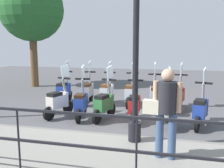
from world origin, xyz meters
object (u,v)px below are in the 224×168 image
Objects in this scene: scooter_far_2 at (131,93)px; scooter_far_3 at (107,91)px; scooter_near_1 at (170,108)px; pedestrian_with_bag at (166,107)px; scooter_near_2 at (134,105)px; scooter_far_0 at (179,95)px; scooter_near_5 at (58,101)px; scooter_far_4 at (88,91)px; lamp_post_near at (136,54)px; tree_large at (32,10)px; scooter_far_1 at (154,95)px; scooter_far_5 at (64,90)px; scooter_near_0 at (201,109)px; scooter_near_3 at (104,103)px; scooter_near_4 at (81,103)px.

scooter_far_2 and scooter_far_3 have the same top height.
pedestrian_with_bag is at bearing 171.66° from scooter_near_1.
scooter_far_3 is (4.11, 2.11, -0.60)m from pedestrian_with_bag.
scooter_near_2 is 2.01m from scooter_far_0.
scooter_near_5 is 1.00× the size of scooter_far_4.
lamp_post_near is at bearing -150.69° from scooter_far_3.
scooter_near_1 is (-4.76, -6.72, -3.31)m from tree_large.
scooter_near_5 is 3.14m from scooter_far_1.
scooter_near_2 is 1.00× the size of scooter_far_5.
tree_large is 3.50× the size of scooter_near_0.
tree_large is 3.50× the size of scooter_far_0.
scooter_near_3 is 0.68m from scooter_near_4.
tree_large reaches higher than scooter_near_1.
scooter_far_2 is at bearing -83.94° from scooter_far_3.
scooter_far_3 is 1.00× the size of scooter_far_4.
tree_large reaches higher than scooter_far_0.
scooter_near_3 is at bearing -151.57° from scooter_far_4.
scooter_near_0 is 1.00× the size of scooter_far_2.
tree_large is 3.50× the size of scooter_near_1.
scooter_near_3 is 2.07m from scooter_far_4.
scooter_near_3 is at bearing 33.28° from lamp_post_near.
scooter_far_3 is at bearing -85.67° from scooter_far_5.
scooter_far_4 is at bearing 80.86° from scooter_far_1.
scooter_near_3 is (-0.05, 0.85, 0.00)m from scooter_near_2.
scooter_far_3 is (3.46, 1.49, -1.46)m from lamp_post_near.
lamp_post_near reaches higher than scooter_far_0.
scooter_far_5 is at bearing 36.00° from scooter_near_5.
tree_large reaches higher than scooter_near_0.
scooter_far_4 is (0.13, 3.18, 0.00)m from scooter_far_0.
tree_large is 6.95m from scooter_far_2.
scooter_near_2 is 1.00× the size of scooter_far_2.
scooter_far_1 is at bearing -24.61° from scooter_near_3.
scooter_far_3 is 1.00× the size of scooter_far_5.
scooter_near_5 is 1.00× the size of scooter_far_2.
scooter_near_3 is 1.80m from scooter_far_3.
scooter_near_0 is 3.45m from scooter_far_3.
pedestrian_with_bag reaches higher than scooter_far_1.
lamp_post_near is 4.04m from scooter_far_3.
scooter_near_1 is at bearing -99.98° from scooter_near_4.
tree_large is (6.35, 6.03, 1.84)m from lamp_post_near.
pedestrian_with_bag is at bearing -136.31° from lamp_post_near.
lamp_post_near reaches higher than scooter_near_2.
scooter_far_4 is at bearing 4.47° from scooter_near_4.
tree_large is 3.50× the size of scooter_near_4.
pedestrian_with_bag is at bearing -136.46° from tree_large.
scooter_far_0 is 1.00× the size of scooter_far_3.
scooter_far_1 is at bearing -90.04° from scooter_far_5.
scooter_near_5 and scooter_far_3 have the same top height.
scooter_far_2 is (1.87, 1.33, 0.00)m from scooter_near_1.
scooter_far_1 is 1.00× the size of scooter_far_3.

